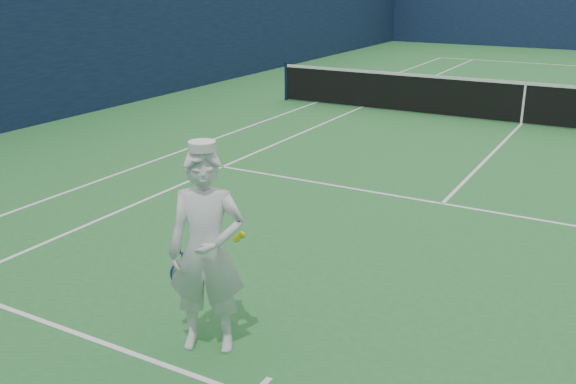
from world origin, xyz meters
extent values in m
plane|color=#2B7133|center=(0.00, 0.00, 0.00)|extent=(80.00, 80.00, 0.00)
cube|color=white|center=(-5.49, 0.00, 0.00)|extent=(0.06, 23.83, 0.01)
cube|color=white|center=(-4.12, 0.00, 0.00)|extent=(0.06, 23.77, 0.01)
cube|color=white|center=(0.00, 6.40, 0.00)|extent=(8.23, 0.06, 0.01)
cube|color=white|center=(0.00, -6.40, 0.00)|extent=(8.23, 0.06, 0.01)
cube|color=white|center=(0.00, 0.00, 0.00)|extent=(0.06, 12.80, 0.01)
cube|color=#101D3C|center=(-10.00, 0.00, 2.00)|extent=(0.12, 36.12, 4.00)
cylinder|color=#141E4C|center=(-6.40, 0.00, 0.54)|extent=(0.09, 0.09, 1.07)
cube|color=black|center=(0.00, 0.00, 0.50)|extent=(12.79, 0.02, 0.92)
cube|color=white|center=(0.00, 0.00, 0.97)|extent=(12.79, 0.04, 0.07)
cube|color=white|center=(0.00, 0.00, 0.47)|extent=(0.05, 0.03, 0.94)
imported|color=white|center=(-0.76, -11.40, 0.97)|extent=(0.84, 0.72, 1.94)
cylinder|color=white|center=(-0.76, -11.40, 1.96)|extent=(0.24, 0.24, 0.08)
cube|color=white|center=(-0.82, -11.29, 1.93)|extent=(0.21, 0.17, 0.02)
cylinder|color=navy|center=(-1.05, -11.45, 1.01)|extent=(0.07, 0.10, 0.22)
cube|color=#1E27A2|center=(-1.05, -11.40, 0.83)|extent=(0.03, 0.03, 0.14)
torus|color=#1E27A2|center=(-1.10, -11.34, 0.62)|extent=(0.31, 0.21, 0.29)
cube|color=beige|center=(-1.10, -11.34, 0.62)|extent=(0.20, 0.10, 0.30)
sphere|color=yellow|center=(-0.57, -11.20, 1.07)|extent=(0.07, 0.07, 0.07)
sphere|color=yellow|center=(-0.54, -11.17, 1.10)|extent=(0.07, 0.07, 0.07)
camera|label=1|loc=(2.48, -15.67, 3.33)|focal=40.00mm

